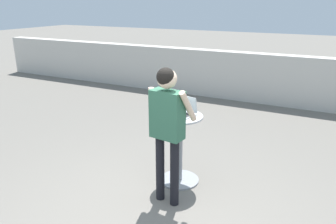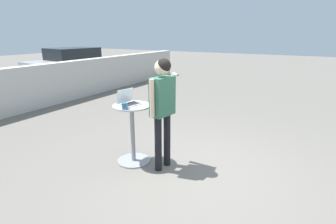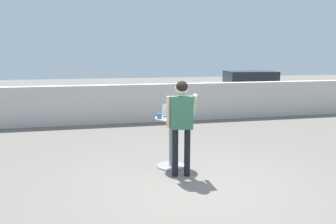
% 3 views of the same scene
% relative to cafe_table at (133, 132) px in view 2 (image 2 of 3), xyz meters
% --- Properties ---
extents(ground_plane, '(50.00, 50.00, 0.00)m').
position_rel_cafe_table_xyz_m(ground_plane, '(0.15, -1.03, -0.53)').
color(ground_plane, slate).
extents(cafe_table, '(0.61, 0.61, 0.99)m').
position_rel_cafe_table_xyz_m(cafe_table, '(0.00, 0.00, 0.00)').
color(cafe_table, gray).
rests_on(cafe_table, ground_plane).
extents(laptop, '(0.37, 0.33, 0.24)m').
position_rel_cafe_table_xyz_m(laptop, '(0.01, 0.06, 0.51)').
color(laptop, silver).
rests_on(laptop, cafe_table).
extents(coffee_mug, '(0.13, 0.09, 0.10)m').
position_rel_cafe_table_xyz_m(coffee_mug, '(-0.23, -0.06, 0.51)').
color(coffee_mug, '#336084').
rests_on(coffee_mug, cafe_table).
extents(standing_person, '(0.57, 0.35, 1.74)m').
position_rel_cafe_table_xyz_m(standing_person, '(0.07, -0.53, 0.58)').
color(standing_person, black).
rests_on(standing_person, ground_plane).
extents(parked_car_near_street, '(4.03, 2.22, 1.43)m').
position_rel_cafe_table_xyz_m(parked_car_near_street, '(5.27, 7.61, 0.20)').
color(parked_car_near_street, '#9E9EA3').
rests_on(parked_car_near_street, ground_plane).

